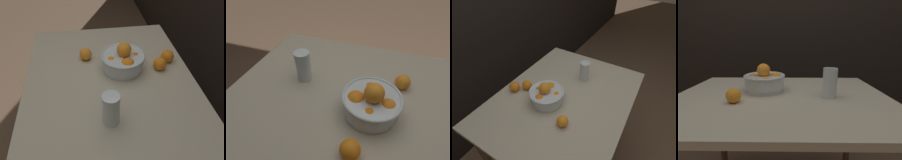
# 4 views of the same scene
# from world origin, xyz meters

# --- Properties ---
(back_wall) EXTENTS (8.00, 0.05, 2.60)m
(back_wall) POSITION_xyz_m (0.00, 0.84, 1.30)
(back_wall) COLOR black
(back_wall) RESTS_ON ground_plane
(dining_table) EXTENTS (1.11, 0.86, 0.77)m
(dining_table) POSITION_xyz_m (0.00, 0.00, 0.67)
(dining_table) COLOR #B7AD93
(dining_table) RESTS_ON ground_plane
(fruit_bowl) EXTENTS (0.23, 0.23, 0.16)m
(fruit_bowl) POSITION_xyz_m (-0.09, 0.08, 0.82)
(fruit_bowl) COLOR silver
(fruit_bowl) RESTS_ON dining_table
(juice_glass) EXTENTS (0.07, 0.07, 0.15)m
(juice_glass) POSITION_xyz_m (0.25, -0.03, 0.83)
(juice_glass) COLOR #F4A314
(juice_glass) RESTS_ON dining_table
(orange_loose_near_bowl) EXTENTS (0.07, 0.07, 0.07)m
(orange_loose_near_bowl) POSITION_xyz_m (-0.07, 0.27, 0.80)
(orange_loose_near_bowl) COLOR orange
(orange_loose_near_bowl) RESTS_ON dining_table
(orange_loose_front) EXTENTS (0.07, 0.07, 0.07)m
(orange_loose_front) POSITION_xyz_m (-0.13, 0.33, 0.80)
(orange_loose_front) COLOR orange
(orange_loose_front) RESTS_ON dining_table
(orange_loose_aside) EXTENTS (0.07, 0.07, 0.07)m
(orange_loose_aside) POSITION_xyz_m (-0.21, -0.11, 0.80)
(orange_loose_aside) COLOR orange
(orange_loose_aside) RESTS_ON dining_table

